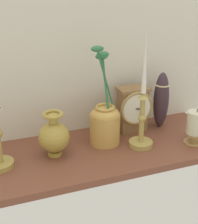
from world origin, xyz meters
TOP-DOWN VIEW (x-y plane):
  - ground_plane at (0.00, 0.00)cm, footprint 100.00×36.00cm
  - back_wall at (0.00, 18.50)cm, footprint 120.00×2.00cm
  - mantel_clock at (20.17, 8.95)cm, footprint 13.22×9.34cm
  - candlestick_tall_center at (17.63, -3.30)cm, footprint 8.50×8.50cm
  - brass_vase_bulbous at (-12.58, 1.19)cm, footprint 10.44×10.44cm
  - brass_vase_jar at (6.49, 3.58)cm, footprint 10.79×10.79cm
  - pillar_candle_front at (36.77, -7.94)cm, footprint 7.19×7.19cm
  - tall_ceramic_vase at (32.12, 8.69)cm, footprint 5.98×5.98cm

SIDE VIEW (x-z plane):
  - ground_plane at x=0.00cm, z-range -2.40..0.00cm
  - pillar_candle_front at x=36.77cm, z-range -0.02..13.30cm
  - brass_vase_bulbous at x=-12.58cm, z-range -0.65..14.97cm
  - brass_vase_jar at x=6.49cm, z-range -9.33..26.47cm
  - mantel_clock at x=20.17cm, z-range 0.42..18.04cm
  - tall_ceramic_vase at x=32.12cm, z-range 0.15..22.59cm
  - candlestick_tall_center at x=17.63cm, z-range -8.78..31.94cm
  - back_wall at x=0.00cm, z-range 0.00..65.00cm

